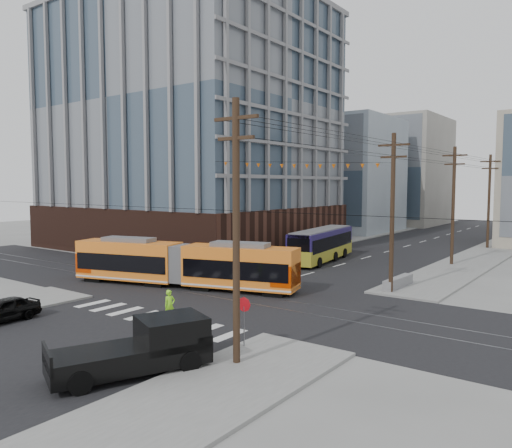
{
  "coord_description": "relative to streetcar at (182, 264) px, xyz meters",
  "views": [
    {
      "loc": [
        21.21,
        -21.81,
        7.54
      ],
      "look_at": [
        -1.23,
        8.51,
        4.54
      ],
      "focal_mm": 35.0,
      "sensor_mm": 36.0,
      "label": 1
    }
  ],
  "objects": [
    {
      "name": "ground",
      "position": [
        4.8,
        -4.19,
        -1.68
      ],
      "size": [
        160.0,
        160.0,
        0.0
      ],
      "primitive_type": "plane",
      "color": "slate"
    },
    {
      "name": "office_building",
      "position": [
        -17.2,
        18.81,
        12.62
      ],
      "size": [
        30.0,
        25.0,
        28.6
      ],
      "primitive_type": "cube",
      "color": "#381E16",
      "rests_on": "ground"
    },
    {
      "name": "bg_bldg_nw_near",
      "position": [
        -12.2,
        47.81,
        7.32
      ],
      "size": [
        18.0,
        16.0,
        18.0
      ],
      "primitive_type": "cube",
      "color": "#8C99A5",
      "rests_on": "ground"
    },
    {
      "name": "bg_bldg_nw_far",
      "position": [
        -9.2,
        67.81,
        8.32
      ],
      "size": [
        16.0,
        18.0,
        20.0
      ],
      "primitive_type": "cube",
      "color": "gray",
      "rests_on": "ground"
    },
    {
      "name": "utility_pole_near",
      "position": [
        13.3,
        -10.19,
        3.82
      ],
      "size": [
        0.3,
        0.3,
        11.0
      ],
      "primitive_type": "cylinder",
      "color": "black",
      "rests_on": "ground"
    },
    {
      "name": "utility_pole_far",
      "position": [
        13.3,
        51.81,
        3.82
      ],
      "size": [
        0.3,
        0.3,
        11.0
      ],
      "primitive_type": "cylinder",
      "color": "black",
      "rests_on": "ground"
    },
    {
      "name": "streetcar",
      "position": [
        0.0,
        0.0,
        0.0
      ],
      "size": [
        17.43,
        7.15,
        3.36
      ],
      "primitive_type": null,
      "rotation": [
        0.0,
        0.0,
        0.28
      ],
      "color": "orange",
      "rests_on": "ground"
    },
    {
      "name": "city_bus",
      "position": [
        2.27,
        16.93,
        -0.04
      ],
      "size": [
        4.14,
        11.8,
        3.27
      ],
      "primitive_type": null,
      "rotation": [
        0.0,
        0.0,
        0.14
      ],
      "color": "#1F154B",
      "rests_on": "ground"
    },
    {
      "name": "pickup_truck",
      "position": [
        10.52,
        -13.47,
        -0.63
      ],
      "size": [
        4.52,
        6.58,
        2.11
      ],
      "primitive_type": null,
      "rotation": [
        0.0,
        0.0,
        -0.41
      ],
      "color": "black",
      "rests_on": "ground"
    },
    {
      "name": "black_sedan",
      "position": [
        -1.12,
        -12.69,
        -1.0
      ],
      "size": [
        1.85,
        4.08,
        1.36
      ],
      "primitive_type": "imported",
      "rotation": [
        0.0,
        0.0,
        0.06
      ],
      "color": "black",
      "rests_on": "ground"
    },
    {
      "name": "parked_car_silver",
      "position": [
        -0.51,
        7.69,
        -0.97
      ],
      "size": [
        1.61,
        4.32,
        1.41
      ],
      "primitive_type": "imported",
      "rotation": [
        0.0,
        0.0,
        3.11
      ],
      "color": "#A4A7C0",
      "rests_on": "ground"
    },
    {
      "name": "parked_car_white",
      "position": [
        -0.93,
        15.62,
        -1.06
      ],
      "size": [
        2.72,
        4.58,
        1.24
      ],
      "primitive_type": "imported",
      "rotation": [
        0.0,
        0.0,
        3.38
      ],
      "color": "silver",
      "rests_on": "ground"
    },
    {
      "name": "parked_car_grey",
      "position": [
        -0.48,
        18.34,
        -1.06
      ],
      "size": [
        2.45,
        4.62,
        1.24
      ],
      "primitive_type": "imported",
      "rotation": [
        0.0,
        0.0,
        3.05
      ],
      "color": "#454647",
      "rests_on": "ground"
    },
    {
      "name": "pedestrian",
      "position": [
        6.12,
        -7.12,
        -0.8
      ],
      "size": [
        0.58,
        0.73,
        1.75
      ],
      "primitive_type": "imported",
      "rotation": [
        0.0,
        0.0,
        1.3
      ],
      "color": "#91F522",
      "rests_on": "ground"
    },
    {
      "name": "stop_sign",
      "position": [
        12.27,
        -8.35,
        -0.55
      ],
      "size": [
        0.76,
        0.76,
        2.26
      ],
      "primitive_type": null,
      "rotation": [
        0.0,
        0.0,
        0.11
      ],
      "color": "#AA0D14",
      "rests_on": "ground"
    },
    {
      "name": "jersey_barrier",
      "position": [
        13.1,
        8.76,
        -1.26
      ],
      "size": [
        1.02,
        4.21,
        0.84
      ],
      "primitive_type": "cube",
      "rotation": [
        0.0,
        0.0,
        -0.02
      ],
      "color": "gray",
      "rests_on": "ground"
    }
  ]
}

